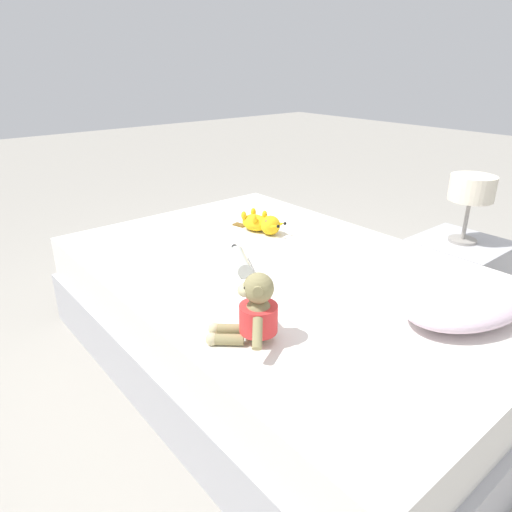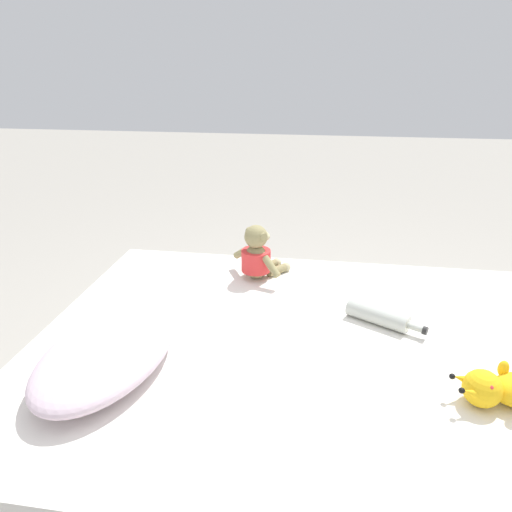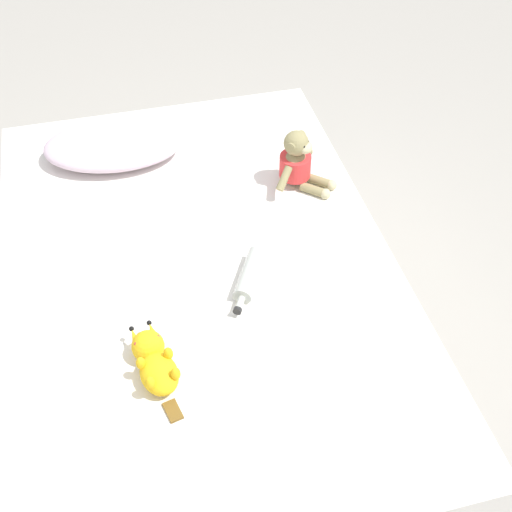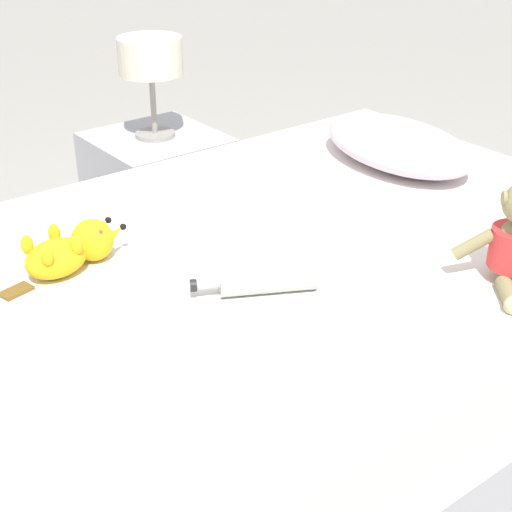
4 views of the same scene
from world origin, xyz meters
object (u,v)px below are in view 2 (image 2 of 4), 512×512
plush_monkey (258,256)px  glass_bottle (379,316)px  bed (339,404)px  pillow (109,351)px  plush_yellow_creature (504,389)px

plush_monkey → glass_bottle: (-0.31, -0.47, -0.06)m
bed → pillow: size_ratio=3.52×
pillow → glass_bottle: pillow is taller
pillow → plush_monkey: size_ratio=2.31×
plush_monkey → pillow: bearing=153.0°
plush_monkey → plush_yellow_creature: bearing=-131.5°
bed → pillow: pillow is taller
pillow → glass_bottle: 0.89m
bed → pillow: 0.78m
pillow → plush_yellow_creature: 1.09m
glass_bottle → plush_yellow_creature: bearing=-141.7°
pillow → plush_monkey: plush_monkey is taller
bed → glass_bottle: 0.33m
bed → pillow: (-0.22, 0.69, 0.30)m
pillow → plush_yellow_creature: size_ratio=1.79×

